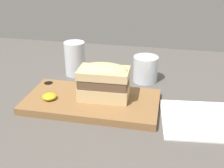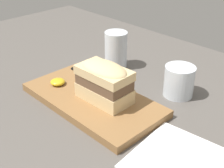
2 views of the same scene
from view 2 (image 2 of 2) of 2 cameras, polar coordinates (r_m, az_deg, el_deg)
name	(u,v)px [view 2 (image 2 of 2)]	position (r cm, az deg, el deg)	size (l,w,h in cm)	color
dining_table	(72,108)	(81.57, -7.29, -4.43)	(157.26, 118.34, 2.00)	#56514C
serving_board	(92,99)	(80.92, -3.59, -2.83)	(37.08, 19.11, 2.07)	olive
sandwich	(104,80)	(76.18, -1.45, 0.67)	(13.95, 8.25, 10.15)	#DBBC84
mustard_dollop	(58,82)	(86.51, -9.90, 0.39)	(3.97, 3.97, 1.59)	gold
water_glass	(116,52)	(98.35, 0.72, 5.87)	(7.06, 7.06, 11.52)	silver
wine_glass	(179,82)	(84.69, 12.15, 0.40)	(8.05, 8.05, 8.37)	silver
napkin	(184,164)	(64.77, 13.07, -14.01)	(22.09, 20.83, 0.40)	white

